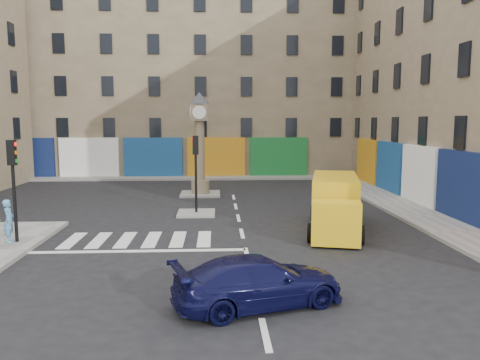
{
  "coord_description": "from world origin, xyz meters",
  "views": [
    {
      "loc": [
        -1.02,
        -14.42,
        4.53
      ],
      "look_at": [
        -0.0,
        5.44,
        2.0
      ],
      "focal_mm": 35.0,
      "sensor_mm": 36.0,
      "label": 1
    }
  ],
  "objects": [
    {
      "name": "building_far",
      "position": [
        -4.0,
        28.0,
        8.5
      ],
      "size": [
        32.0,
        10.0,
        17.0
      ],
      "primitive_type": "cube",
      "color": "#8B785D",
      "rests_on": "ground"
    },
    {
      "name": "sidewalk_far",
      "position": [
        -4.0,
        22.2,
        0.07
      ],
      "size": [
        32.0,
        2.4,
        0.15
      ],
      "primitive_type": "cube",
      "color": "gray",
      "rests_on": "ground"
    },
    {
      "name": "island_far",
      "position": [
        -2.0,
        14.0,
        0.06
      ],
      "size": [
        2.4,
        2.4,
        0.12
      ],
      "primitive_type": "cube",
      "color": "gray",
      "rests_on": "ground"
    },
    {
      "name": "ground",
      "position": [
        0.0,
        0.0,
        0.0
      ],
      "size": [
        120.0,
        120.0,
        0.0
      ],
      "primitive_type": "plane",
      "color": "black",
      "rests_on": "ground"
    },
    {
      "name": "pedestrian_blue",
      "position": [
        -8.55,
        2.61,
        0.93
      ],
      "size": [
        0.47,
        0.63,
        1.55
      ],
      "primitive_type": "imported",
      "rotation": [
        0.0,
        0.0,
        1.76
      ],
      "color": "#5A9ECD",
      "rests_on": "sidewalk_left"
    },
    {
      "name": "navy_sedan",
      "position": [
        0.0,
        -3.42,
        0.62
      ],
      "size": [
        4.59,
        2.98,
        1.24
      ],
      "primitive_type": "imported",
      "rotation": [
        0.0,
        0.0,
        1.89
      ],
      "color": "black",
      "rests_on": "ground"
    },
    {
      "name": "clock_pillar",
      "position": [
        -2.0,
        14.0,
        3.55
      ],
      "size": [
        1.2,
        1.2,
        6.1
      ],
      "color": "#8F785E",
      "rests_on": "island_far"
    },
    {
      "name": "traffic_light_left_far",
      "position": [
        -8.3,
        2.6,
        2.62
      ],
      "size": [
        0.28,
        0.22,
        3.7
      ],
      "color": "black",
      "rests_on": "sidewalk_left"
    },
    {
      "name": "traffic_light_island",
      "position": [
        -2.0,
        8.0,
        2.59
      ],
      "size": [
        0.28,
        0.22,
        3.7
      ],
      "color": "black",
      "rests_on": "island_near"
    },
    {
      "name": "yellow_van",
      "position": [
        3.91,
        4.53,
        1.09
      ],
      "size": [
        3.15,
        6.28,
        2.19
      ],
      "rotation": [
        0.0,
        0.0,
        -0.23
      ],
      "color": "gold",
      "rests_on": "ground"
    },
    {
      "name": "sidewalk_right",
      "position": [
        8.7,
        10.0,
        0.07
      ],
      "size": [
        2.6,
        30.0,
        0.15
      ],
      "primitive_type": "cube",
      "color": "gray",
      "rests_on": "ground"
    },
    {
      "name": "island_near",
      "position": [
        -2.0,
        8.0,
        0.06
      ],
      "size": [
        1.8,
        1.8,
        0.12
      ],
      "primitive_type": "cube",
      "color": "gray",
      "rests_on": "ground"
    }
  ]
}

